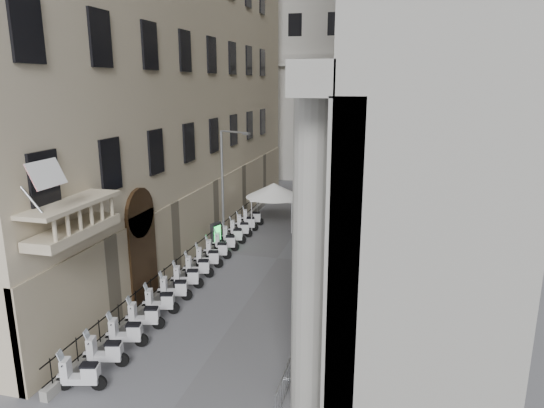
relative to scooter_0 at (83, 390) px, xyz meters
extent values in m
cube|color=beige|center=(3.48, 43.08, 15.00)|extent=(22.00, 10.00, 30.00)
cylinder|color=silver|center=(0.45, 18.99, 1.11)|extent=(0.06, 0.06, 2.23)
cylinder|color=silver|center=(3.29, 18.99, 1.11)|extent=(0.06, 0.06, 2.23)
cylinder|color=silver|center=(0.45, 21.83, 1.11)|extent=(0.06, 0.06, 2.23)
cylinder|color=silver|center=(3.29, 21.83, 1.11)|extent=(0.06, 0.06, 2.23)
cube|color=white|center=(1.87, 20.41, 2.28)|extent=(3.04, 3.04, 0.12)
cone|color=white|center=(1.87, 20.41, 2.79)|extent=(4.05, 4.05, 1.01)
cylinder|color=#92969A|center=(-0.72, 16.39, 3.69)|extent=(0.16, 0.16, 7.37)
cylinder|color=#92969A|center=(0.29, 15.94, 7.37)|extent=(2.07, 1.01, 0.12)
cube|color=#92969A|center=(1.21, 15.53, 7.32)|extent=(0.50, 0.37, 0.14)
cube|color=black|center=(-0.72, 14.97, 0.87)|extent=(0.47, 0.85, 1.73)
cube|color=#19E54C|center=(-0.59, 14.93, 1.06)|extent=(0.21, 0.61, 0.96)
imported|color=black|center=(5.70, 22.37, 1.00)|extent=(0.82, 0.63, 2.01)
imported|color=black|center=(5.85, 26.69, 0.91)|extent=(1.01, 0.87, 1.82)
imported|color=black|center=(2.82, 29.65, 0.85)|extent=(0.90, 0.67, 1.69)
camera|label=1|loc=(9.97, -12.61, 10.30)|focal=32.00mm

